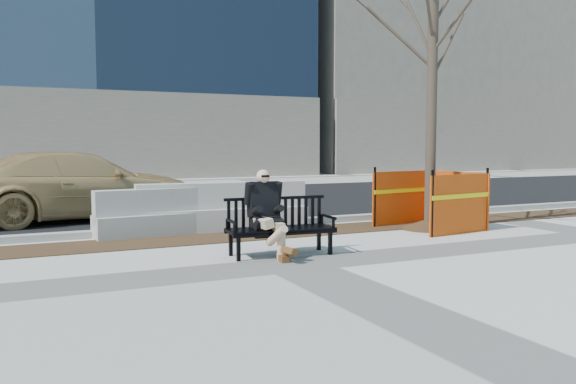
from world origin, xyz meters
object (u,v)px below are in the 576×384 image
bench (281,255)px  sedan (80,220)px  tree_fence (429,229)px  jersey_barrier_left (178,234)px  jersey_barrier_right (223,230)px  seated_man (265,256)px

bench → sedan: size_ratio=0.32×
tree_fence → jersey_barrier_left: size_ratio=2.00×
jersey_barrier_right → bench: bearing=-86.7°
jersey_barrier_right → sedan: bearing=133.3°
bench → seated_man: (-0.22, 0.06, 0.00)m
jersey_barrier_left → jersey_barrier_right: size_ratio=0.92×
tree_fence → sedan: 7.36m
sedan → jersey_barrier_right: bearing=-149.7°
bench → tree_fence: size_ratio=0.27×
seated_man → tree_fence: (3.93, 1.17, 0.00)m
sedan → jersey_barrier_right: sedan is taller
sedan → jersey_barrier_left: size_ratio=1.72×
seated_man → tree_fence: size_ratio=0.22×
tree_fence → jersey_barrier_left: bearing=162.0°
bench → tree_fence: (3.71, 1.23, 0.00)m
bench → jersey_barrier_left: 2.84m
sedan → jersey_barrier_right: 3.62m
tree_fence → jersey_barrier_right: (-3.68, 1.49, 0.00)m
jersey_barrier_right → tree_fence: bearing=-18.1°
tree_fence → jersey_barrier_right: size_ratio=1.84×
seated_man → jersey_barrier_left: 2.72m
seated_man → jersey_barrier_right: 2.66m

